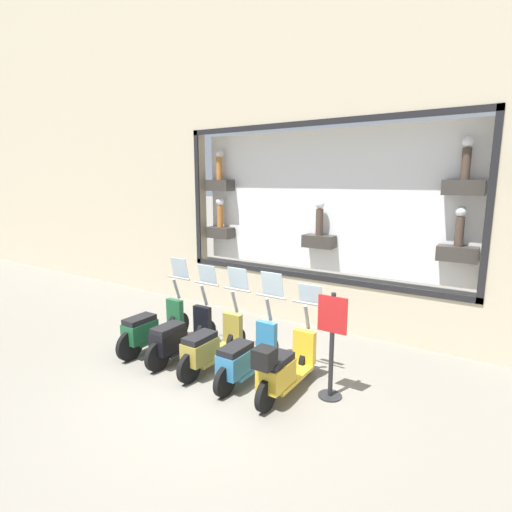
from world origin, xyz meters
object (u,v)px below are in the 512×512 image
Objects in this scene: scooter_teal_1 at (246,356)px; scooter_olive_2 at (211,346)px; shop_sign_post at (332,342)px; scooter_green_4 at (152,328)px; scooter_black_3 at (180,337)px; scooter_yellow_0 at (283,367)px.

scooter_olive_2 is (0.00, 0.74, 0.01)m from scooter_teal_1.
scooter_teal_1 is at bearing 102.11° from shop_sign_post.
scooter_teal_1 is 1.09× the size of shop_sign_post.
scooter_black_3 is at bearing -90.34° from scooter_green_4.
scooter_yellow_0 is 1.00× the size of scooter_teal_1.
shop_sign_post is at bearing -85.45° from scooter_green_4.
scooter_teal_1 is 0.99× the size of scooter_green_4.
scooter_teal_1 is 0.99× the size of scooter_black_3.
scooter_teal_1 reaches higher than scooter_olive_2.
scooter_yellow_0 is 1.09× the size of shop_sign_post.
scooter_teal_1 is 2.21m from scooter_green_4.
scooter_yellow_0 is at bearing -92.65° from scooter_olive_2.
scooter_teal_1 is at bearing -90.08° from scooter_black_3.
shop_sign_post is (0.29, -1.35, 0.46)m from scooter_teal_1.
scooter_olive_2 reaches higher than scooter_black_3.
scooter_green_4 is at bearing 94.55° from shop_sign_post.
scooter_yellow_0 is at bearing -91.41° from scooter_green_4.
scooter_black_3 is at bearing 89.92° from scooter_teal_1.
scooter_teal_1 is 1.00× the size of scooter_olive_2.
scooter_black_3 is 1.00× the size of scooter_green_4.
scooter_yellow_0 is at bearing -91.77° from scooter_black_3.
scooter_green_4 reaches higher than scooter_olive_2.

